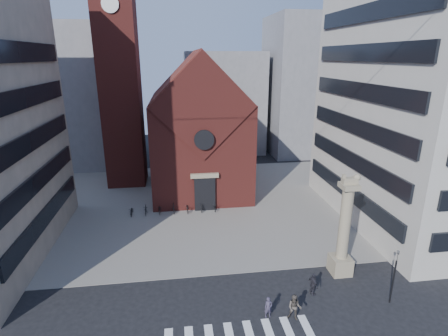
{
  "coord_description": "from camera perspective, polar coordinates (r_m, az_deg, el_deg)",
  "views": [
    {
      "loc": [
        -2.94,
        -20.47,
        17.17
      ],
      "look_at": [
        1.0,
        8.0,
        7.96
      ],
      "focal_mm": 28.0,
      "sensor_mm": 36.0,
      "label": 1
    }
  ],
  "objects": [
    {
      "name": "scooter_5",
      "position": [
        40.78,
        -3.79,
        -6.31
      ],
      "size": [
        0.55,
        1.73,
        1.03
      ],
      "primitive_type": "imported",
      "rotation": [
        0.0,
        0.0,
        0.04
      ],
      "color": "black",
      "rests_on": "piazza"
    },
    {
      "name": "bg_block_right",
      "position": [
        67.46,
        14.21,
        12.84
      ],
      "size": [
        16.0,
        14.0,
        24.0
      ],
      "primitive_type": "cube",
      "color": "gray",
      "rests_on": "ground"
    },
    {
      "name": "scooter_6",
      "position": [
        40.92,
        -1.58,
        -6.27
      ],
      "size": [
        0.68,
        1.78,
        0.93
      ],
      "primitive_type": "imported",
      "rotation": [
        0.0,
        0.0,
        0.04
      ],
      "color": "black",
      "rests_on": "piazza"
    },
    {
      "name": "scooter_4",
      "position": [
        40.73,
        -6.0,
        -6.48
      ],
      "size": [
        0.68,
        1.78,
        0.93
      ],
      "primitive_type": "imported",
      "rotation": [
        0.0,
        0.0,
        0.04
      ],
      "color": "black",
      "rests_on": "piazza"
    },
    {
      "name": "pedestrian_2",
      "position": [
        28.33,
        14.33,
        -17.92
      ],
      "size": [
        0.67,
        1.13,
        1.8
      ],
      "primitive_type": "imported",
      "rotation": [
        0.0,
        0.0,
        1.8
      ],
      "color": "#27262E",
      "rests_on": "ground"
    },
    {
      "name": "scooter_3",
      "position": [
        40.71,
        -8.23,
        -6.51
      ],
      "size": [
        0.55,
        1.73,
        1.03
      ],
      "primitive_type": "imported",
      "rotation": [
        0.0,
        0.0,
        0.04
      ],
      "color": "black",
      "rests_on": "piazza"
    },
    {
      "name": "campanile",
      "position": [
        49.0,
        -16.77,
        15.37
      ],
      "size": [
        5.5,
        5.5,
        31.2
      ],
      "color": "maroon",
      "rests_on": "ground"
    },
    {
      "name": "pedestrian_0",
      "position": [
        25.92,
        7.26,
        -21.64
      ],
      "size": [
        0.59,
        0.41,
        1.54
      ],
      "primitive_type": "imported",
      "rotation": [
        0.0,
        0.0,
        0.08
      ],
      "color": "#393448",
      "rests_on": "ground"
    },
    {
      "name": "bg_block_left",
      "position": [
        63.13,
        -23.95,
        10.66
      ],
      "size": [
        16.0,
        14.0,
        22.0
      ],
      "primitive_type": "cube",
      "color": "gray",
      "rests_on": "ground"
    },
    {
      "name": "traffic_light",
      "position": [
        28.7,
        26.02,
        -15.49
      ],
      "size": [
        0.13,
        0.16,
        4.3
      ],
      "color": "black",
      "rests_on": "ground"
    },
    {
      "name": "piazza",
      "position": [
        43.13,
        -3.33,
        -5.69
      ],
      "size": [
        46.0,
        30.0,
        0.05
      ],
      "primitive_type": "cube",
      "color": "gray",
      "rests_on": "ground"
    },
    {
      "name": "scooter_0",
      "position": [
        41.08,
        -14.84,
        -6.79
      ],
      "size": [
        0.68,
        1.78,
        0.93
      ],
      "primitive_type": "imported",
      "rotation": [
        0.0,
        0.0,
        0.04
      ],
      "color": "black",
      "rests_on": "piazza"
    },
    {
      "name": "bg_block_mid",
      "position": [
        66.58,
        -0.1,
        10.71
      ],
      "size": [
        14.0,
        12.0,
        18.0
      ],
      "primitive_type": "cube",
      "color": "gray",
      "rests_on": "ground"
    },
    {
      "name": "ground",
      "position": [
        26.88,
        0.25,
        -21.94
      ],
      "size": [
        120.0,
        120.0,
        0.0
      ],
      "primitive_type": "plane",
      "color": "black",
      "rests_on": "ground"
    },
    {
      "name": "scooter_1",
      "position": [
        40.88,
        -12.65,
        -6.67
      ],
      "size": [
        0.55,
        1.73,
        1.03
      ],
      "primitive_type": "imported",
      "rotation": [
        0.0,
        0.0,
        0.04
      ],
      "color": "black",
      "rests_on": "piazza"
    },
    {
      "name": "pedestrian_1",
      "position": [
        25.88,
        11.45,
        -21.43
      ],
      "size": [
        1.16,
        1.08,
        1.92
      ],
      "primitive_type": "imported",
      "rotation": [
        0.0,
        0.0,
        -0.49
      ],
      "color": "#4C453D",
      "rests_on": "ground"
    },
    {
      "name": "scooter_2",
      "position": [
        40.79,
        -10.44,
        -6.66
      ],
      "size": [
        0.68,
        1.78,
        0.93
      ],
      "primitive_type": "imported",
      "rotation": [
        0.0,
        0.0,
        0.04
      ],
      "color": "black",
      "rests_on": "piazza"
    },
    {
      "name": "lion_column",
      "position": [
        30.11,
        18.94,
        -10.38
      ],
      "size": [
        1.63,
        1.6,
        8.68
      ],
      "color": "gray",
      "rests_on": "ground"
    },
    {
      "name": "church",
      "position": [
        46.52,
        -4.12,
        6.33
      ],
      "size": [
        12.0,
        16.65,
        18.0
      ],
      "color": "maroon",
      "rests_on": "ground"
    }
  ]
}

